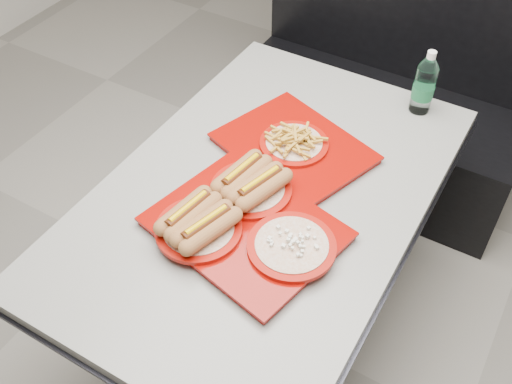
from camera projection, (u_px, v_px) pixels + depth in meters
The scene contains 6 objects.
ground at pixel (263, 324), 2.34m from camera, with size 6.00×6.00×0.00m, color gray.
diner_table at pixel (264, 226), 1.92m from camera, with size 0.92×1.42×0.75m.
booth_bench at pixel (383, 95), 2.72m from camera, with size 1.30×0.57×1.35m.
tray_near at pixel (241, 218), 1.67m from camera, with size 0.57×0.49×0.11m.
tray_far at pixel (294, 145), 1.91m from camera, with size 0.54×0.48×0.09m.
water_bottle at pixel (424, 86), 2.01m from camera, with size 0.07×0.07×0.23m.
Camera 1 is at (0.62, -1.11, 2.04)m, focal length 42.00 mm.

